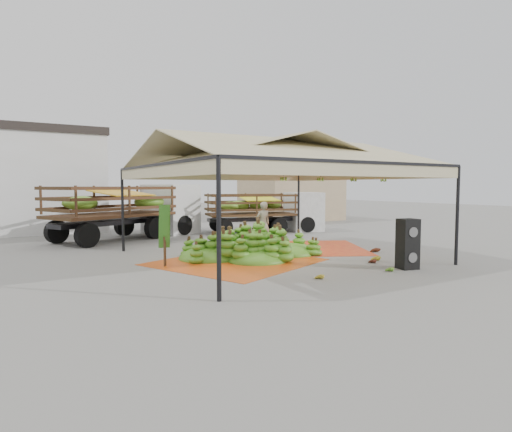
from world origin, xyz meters
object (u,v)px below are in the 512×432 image
truck_left (133,205)px  truck_right (269,208)px  vendor (263,224)px  speaker_stack (408,244)px  banana_heap (254,240)px

truck_left → truck_right: bearing=-32.5°
truck_left → vendor: bearing=-78.4°
vendor → truck_left: bearing=-55.4°
speaker_stack → truck_left: 12.58m
speaker_stack → truck_right: size_ratio=0.23×
banana_heap → truck_left: 7.74m
vendor → truck_left: (-3.80, 5.27, 0.64)m
banana_heap → truck_left: bearing=106.0°
truck_left → speaker_stack: bearing=-91.9°
banana_heap → vendor: size_ratio=2.88×
vendor → truck_right: bearing=-126.7°
speaker_stack → truck_right: truck_right is taller
vendor → truck_right: size_ratio=0.28×
vendor → truck_right: (3.05, 4.27, 0.39)m
banana_heap → vendor: vendor is taller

